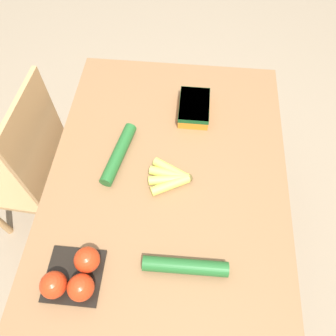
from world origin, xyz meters
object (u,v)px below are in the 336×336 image
Objects in this scene: banana_bunch at (171,177)px; chair at (31,167)px; cucumber_far at (119,154)px; carrot_bag at (194,107)px; cucumber_near at (185,266)px; tomato_pack at (74,277)px.

chair is at bearing 77.41° from banana_bunch.
banana_bunch is 0.23m from cucumber_far.
carrot_bag is 0.67m from cucumber_near.
cucumber_near is (-0.33, -0.08, 0.01)m from banana_bunch.
banana_bunch is 0.34m from cucumber_near.
tomato_pack is at bearing 155.62° from carrot_bag.
chair is 0.57m from cucumber_far.
banana_bunch is 0.35m from carrot_bag.
cucumber_near is 0.99× the size of cucumber_far.
carrot_bag is 0.67× the size of cucumber_far.
cucumber_near is (-0.67, -0.01, -0.01)m from carrot_bag.
chair is 5.72× the size of banana_bunch.
tomato_pack is 0.95× the size of carrot_bag.
tomato_pack reaches higher than cucumber_near.
cucumber_near is at bearing -144.98° from cucumber_far.
banana_bunch is at bearing 168.39° from carrot_bag.
tomato_pack is 0.81m from carrot_bag.
chair is 0.77m from tomato_pack.
banana_bunch is 0.61× the size of cucumber_far.
tomato_pack reaches higher than banana_bunch.
tomato_pack is 0.35m from cucumber_near.
cucumber_near and cucumber_far have the same top height.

